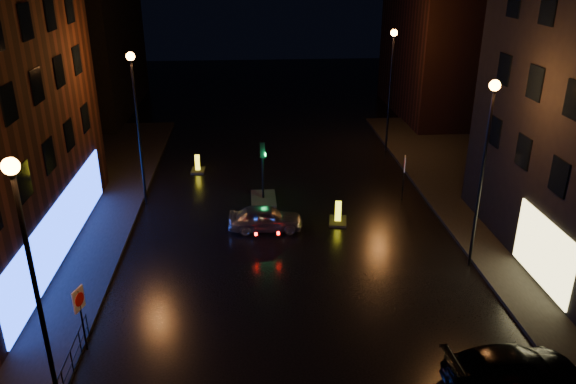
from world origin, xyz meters
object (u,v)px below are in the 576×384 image
Objects in this scene: silver_hatchback at (265,218)px; road_sign_right at (404,167)px; traffic_signal at (263,191)px; road_sign_left at (80,305)px; dark_sedan at (513,368)px; bollard_near at (338,218)px; bollard_far at (198,168)px.

silver_hatchback is 1.48× the size of road_sign_right.
road_sign_right is at bearing -3.07° from traffic_signal.
road_sign_right reaches higher than road_sign_left.
dark_sedan is 1.78× the size of road_sign_left.
road_sign_right reaches higher than silver_hatchback.
road_sign_left reaches higher than bollard_near.
dark_sedan is at bearing -64.26° from traffic_signal.
road_sign_left is (-10.47, -9.49, 1.63)m from bollard_near.
road_sign_right is (11.99, -5.29, 1.65)m from bollard_far.
road_sign_left is at bearing -128.09° from bollard_near.
bollard_far is (-11.55, 20.41, -0.41)m from dark_sedan.
bollard_near is at bearing -79.81° from silver_hatchback.
silver_hatchback is 2.91× the size of bollard_far.
road_sign_left is at bearing -117.78° from traffic_signal.
road_sign_left is (-6.70, -12.71, 1.38)m from traffic_signal.
dark_sedan is 15.18m from road_sign_right.
silver_hatchback is at bearing -162.01° from bollard_near.
road_sign_left reaches higher than silver_hatchback.
traffic_signal reaches higher than road_sign_left.
traffic_signal is at bearing -48.10° from bollard_far.
traffic_signal is at bearing 149.24° from bollard_near.
traffic_signal is 3.78m from silver_hatchback.
bollard_far is at bearing 143.82° from bollard_near.
road_sign_right is at bearing -21.74° from bollard_far.
road_sign_left is at bearing 75.68° from dark_sedan.
silver_hatchback is (-0.02, -3.78, 0.13)m from traffic_signal.
dark_sedan reaches higher than bollard_far.
silver_hatchback is at bearing -62.87° from bollard_far.
bollard_near is 11.27m from bollard_far.
dark_sedan is at bearing 6.46° from road_sign_left.
bollard_near is at bearing -43.85° from bollard_far.
bollard_far is 17.85m from road_sign_left.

